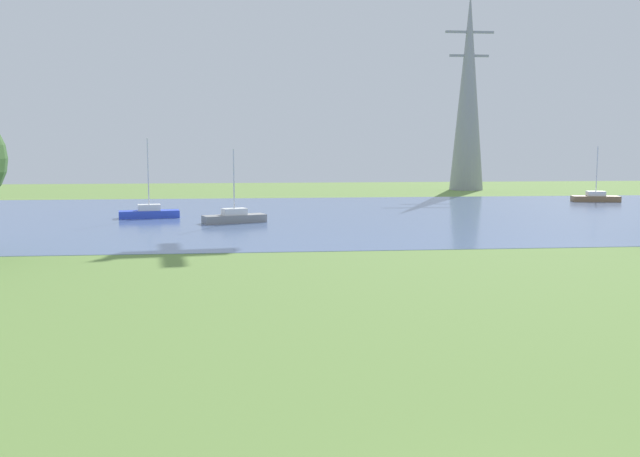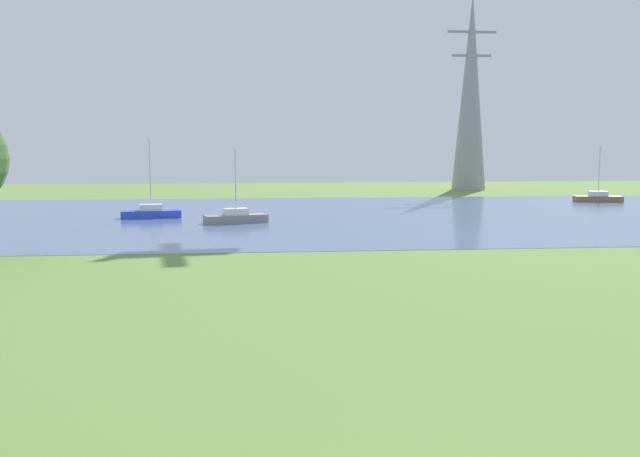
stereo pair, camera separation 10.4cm
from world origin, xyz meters
The scene contains 6 objects.
ground_plane centered at (0.00, 22.00, 0.00)m, with size 160.00×160.00×0.00m, color olive.
water_surface centered at (0.00, 50.00, 0.01)m, with size 140.00×40.00×0.02m, color #57709F.
sailboat_brown centered at (32.16, 61.58, 0.45)m, with size 4.99×2.33×5.79m.
sailboat_blue centered at (-12.17, 49.62, 0.46)m, with size 4.98×2.25×6.46m.
sailboat_gray centered at (-5.19, 45.29, 0.45)m, with size 5.03×3.02×5.61m.
electricity_pylon centered at (24.72, 82.31, 12.78)m, with size 6.40×4.40×25.54m.
Camera 1 is at (-4.17, -9.00, 5.99)m, focal length 39.72 mm.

